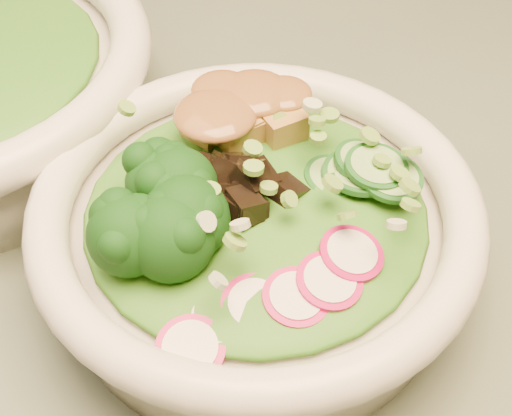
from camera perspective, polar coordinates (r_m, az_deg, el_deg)
dining_table at (r=0.64m, az=18.47°, el=-2.17°), size 1.20×0.80×0.75m
salad_bowl at (r=0.41m, az=-0.00°, el=-1.83°), size 0.25×0.25×0.07m
lettuce_bed at (r=0.39m, az=-0.00°, el=0.10°), size 0.19×0.19×0.02m
broccoli_florets at (r=0.37m, az=-8.64°, el=-0.13°), size 0.08×0.07×0.04m
radish_slices at (r=0.35m, az=2.82°, el=-6.64°), size 0.11×0.05×0.02m
cucumber_slices at (r=0.40m, az=8.61°, el=2.54°), size 0.07×0.07×0.03m
mushroom_heap at (r=0.39m, az=-0.39°, el=2.56°), size 0.07×0.07×0.04m
tofu_cubes at (r=0.43m, az=-1.66°, el=6.77°), size 0.09×0.07×0.03m
peanut_sauce at (r=0.42m, az=-1.70°, el=8.04°), size 0.07×0.05×0.01m
scallion_garnish at (r=0.38m, az=-0.00°, el=2.40°), size 0.18×0.18×0.02m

